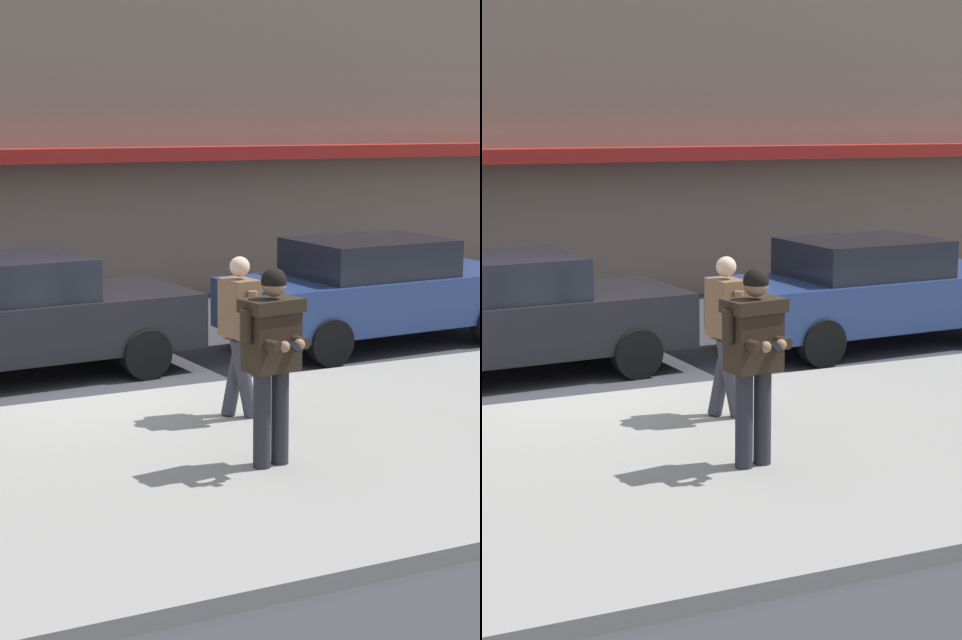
% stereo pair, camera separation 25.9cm
% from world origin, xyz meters
% --- Properties ---
extents(ground_plane, '(80.00, 80.00, 0.00)m').
position_xyz_m(ground_plane, '(0.00, 0.00, 0.00)').
color(ground_plane, '#333338').
extents(sidewalk, '(32.00, 5.30, 0.14)m').
position_xyz_m(sidewalk, '(1.00, -2.85, 0.07)').
color(sidewalk, gray).
rests_on(sidewalk, ground).
extents(curb_paint_line, '(28.00, 0.12, 0.01)m').
position_xyz_m(curb_paint_line, '(1.00, 0.05, 0.00)').
color(curb_paint_line, silver).
rests_on(curb_paint_line, ground).
extents(storefront_facade, '(28.00, 4.70, 10.44)m').
position_xyz_m(storefront_facade, '(1.00, 8.49, 5.21)').
color(storefront_facade, '#756656').
rests_on(storefront_facade, ground).
extents(parked_sedan_mid, '(4.60, 2.13, 1.54)m').
position_xyz_m(parked_sedan_mid, '(-0.44, 1.59, 0.79)').
color(parked_sedan_mid, black).
rests_on(parked_sedan_mid, ground).
extents(parked_sedan_far, '(4.59, 2.11, 1.54)m').
position_xyz_m(parked_sedan_far, '(4.78, 1.35, 0.79)').
color(parked_sedan_far, navy).
rests_on(parked_sedan_far, ground).
extents(man_texting_on_phone, '(0.64, 0.62, 1.81)m').
position_xyz_m(man_texting_on_phone, '(0.70, -3.25, 1.25)').
color(man_texting_on_phone, '#23232B').
rests_on(man_texting_on_phone, sidewalk).
extents(pedestrian_dark_coat, '(0.36, 0.60, 1.70)m').
position_xyz_m(pedestrian_dark_coat, '(1.14, -1.67, 1.11)').
color(pedestrian_dark_coat, '#33333D').
rests_on(pedestrian_dark_coat, sidewalk).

